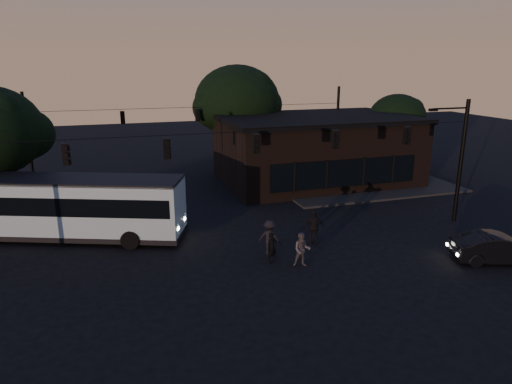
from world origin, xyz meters
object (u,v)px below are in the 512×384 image
object	(u,v)px
building	(316,149)
pedestrian_b	(302,250)
bus	(71,205)
pedestrian_c	(314,227)
car	(499,248)
pedestrian_d	(270,237)
pedestrian_a	(272,248)

from	to	relation	value
building	pedestrian_b	bearing A→B (deg)	-116.91
bus	pedestrian_c	size ratio (longest dim) A/B	6.49
car	bus	bearing A→B (deg)	83.35
building	pedestrian_d	size ratio (longest dim) A/B	8.34
pedestrian_b	building	bearing A→B (deg)	81.61
bus	pedestrian_b	xyz separation A→B (m)	(10.73, -7.33, -1.10)
building	pedestrian_c	size ratio (longest dim) A/B	7.97
car	pedestrian_d	world-z (taller)	pedestrian_d
car	pedestrian_b	world-z (taller)	pedestrian_b
pedestrian_c	pedestrian_d	bearing A→B (deg)	23.75
pedestrian_a	pedestrian_c	bearing A→B (deg)	10.01
bus	car	xyz separation A→B (m)	(20.14, -9.86, -1.22)
building	pedestrian_c	xyz separation A→B (m)	(-5.96, -12.75, -1.74)
car	pedestrian_a	xyz separation A→B (m)	(-10.67, 3.33, 0.05)
building	pedestrian_d	xyz separation A→B (m)	(-8.69, -13.34, -1.78)
bus	pedestrian_d	xyz separation A→B (m)	(9.72, -5.52, -1.03)
pedestrian_b	pedestrian_c	size ratio (longest dim) A/B	0.88
building	pedestrian_d	world-z (taller)	building
bus	pedestrian_b	bearing A→B (deg)	-12.93
pedestrian_d	pedestrian_b	bearing A→B (deg)	155.02
bus	pedestrian_a	world-z (taller)	bus
pedestrian_d	bus	bearing A→B (deg)	6.27
building	car	xyz separation A→B (m)	(1.73, -17.68, -1.98)
pedestrian_c	pedestrian_d	size ratio (longest dim) A/B	1.05
car	pedestrian_c	bearing A→B (deg)	76.77
pedestrian_c	bus	bearing A→B (deg)	-9.91
pedestrian_b	pedestrian_d	xyz separation A→B (m)	(-1.01, 1.81, 0.07)
car	pedestrian_b	distance (m)	9.75
pedestrian_b	pedestrian_d	bearing A→B (deg)	137.67
pedestrian_c	car	bearing A→B (deg)	159.03
pedestrian_a	pedestrian_b	size ratio (longest dim) A/B	0.92
bus	car	size ratio (longest dim) A/B	2.83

